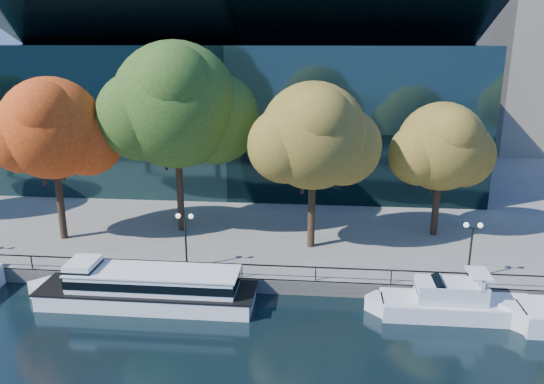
# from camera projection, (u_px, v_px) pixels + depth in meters

# --- Properties ---
(ground) EXTENTS (160.00, 160.00, 0.00)m
(ground) POSITION_uv_depth(u_px,v_px,m) (235.00, 314.00, 33.32)
(ground) COLOR black
(ground) RESTS_ON ground
(promenade) EXTENTS (90.00, 67.08, 1.00)m
(promenade) POSITION_uv_depth(u_px,v_px,m) (281.00, 169.00, 67.93)
(promenade) COLOR slate
(promenade) RESTS_ON ground
(railing) EXTENTS (88.20, 0.08, 0.99)m
(railing) POSITION_uv_depth(u_px,v_px,m) (242.00, 265.00, 35.88)
(railing) COLOR black
(railing) RESTS_ON promenade
(convention_building) EXTENTS (50.00, 24.57, 21.43)m
(convention_building) POSITION_uv_depth(u_px,v_px,m) (244.00, 111.00, 61.65)
(convention_building) COLOR black
(convention_building) RESTS_ON ground
(tour_boat) EXTENTS (15.33, 3.42, 2.91)m
(tour_boat) POSITION_uv_depth(u_px,v_px,m) (141.00, 287.00, 34.25)
(tour_boat) COLOR white
(tour_boat) RESTS_ON ground
(cruiser_near) EXTENTS (10.31, 2.65, 2.99)m
(cruiser_near) POSITION_uv_depth(u_px,v_px,m) (450.00, 302.00, 32.90)
(cruiser_near) COLOR silver
(cruiser_near) RESTS_ON ground
(tree_1) EXTENTS (9.82, 8.06, 12.95)m
(tree_1) POSITION_uv_depth(u_px,v_px,m) (54.00, 131.00, 40.67)
(tree_1) COLOR black
(tree_1) RESTS_ON promenade
(tree_2) EXTENTS (12.62, 10.35, 15.61)m
(tree_2) POSITION_uv_depth(u_px,v_px,m) (178.00, 108.00, 42.08)
(tree_2) COLOR black
(tree_2) RESTS_ON promenade
(tree_3) EXTENTS (10.01, 8.21, 12.75)m
(tree_3) POSITION_uv_depth(u_px,v_px,m) (315.00, 138.00, 39.05)
(tree_3) COLOR black
(tree_3) RESTS_ON promenade
(tree_4) EXTENTS (8.80, 7.21, 10.94)m
(tree_4) POSITION_uv_depth(u_px,v_px,m) (443.00, 149.00, 41.90)
(tree_4) COLOR black
(tree_4) RESTS_ON promenade
(lamp_1) EXTENTS (1.26, 0.36, 4.03)m
(lamp_1) POSITION_uv_depth(u_px,v_px,m) (185.00, 228.00, 36.87)
(lamp_1) COLOR black
(lamp_1) RESTS_ON promenade
(lamp_2) EXTENTS (1.26, 0.36, 4.03)m
(lamp_2) POSITION_uv_depth(u_px,v_px,m) (472.00, 238.00, 35.10)
(lamp_2) COLOR black
(lamp_2) RESTS_ON promenade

